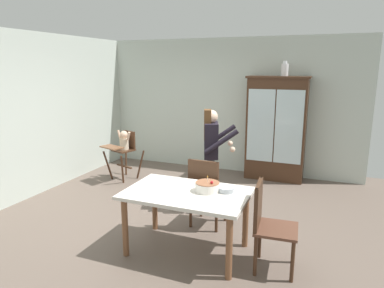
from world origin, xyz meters
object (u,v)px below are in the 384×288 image
Objects in this scene: birthday_cake at (207,187)px; dining_chair_right_end at (267,220)px; dining_table at (187,200)px; ceramic_vase at (285,69)px; high_chair_with_toddler at (124,146)px; serving_bowl at (226,190)px; china_cabinet at (276,128)px; adult_person at (211,147)px; dining_chair_far_side at (206,188)px.

birthday_cake is 0.29× the size of dining_chair_right_end.
birthday_cake is at bearing 25.83° from dining_table.
ceramic_vase is 0.28× the size of high_chair_with_toddler.
serving_bowl is (0.42, 0.16, 0.13)m from dining_table.
dining_table is 5.03× the size of birthday_cake.
dining_table is at bearing -24.61° from high_chair_with_toddler.
dining_chair_right_end reaches higher than serving_bowl.
china_cabinet is at bearing 87.88° from serving_bowl.
ceramic_vase is 0.18× the size of adult_person.
serving_bowl is at bearing -93.99° from ceramic_vase.
ceramic_vase is 0.28× the size of dining_chair_right_end.
dining_chair_right_end is (0.29, -3.14, -1.53)m from ceramic_vase.
serving_bowl is at bearing -17.27° from high_chair_with_toddler.
ceramic_vase is at bearing 86.01° from serving_bowl.
dining_chair_right_end is at bearing 146.01° from dining_chair_far_side.
china_cabinet is 1.96m from adult_person.
dining_chair_right_end is (3.08, -2.04, -0.10)m from high_chair_with_toddler.
dining_chair_right_end reaches higher than dining_table.
adult_person is at bearing -112.51° from ceramic_vase.
dining_chair_far_side is (-0.43, 0.51, -0.21)m from serving_bowl.
china_cabinet is at bearing 80.34° from dining_table.
dining_table is (-0.53, -3.13, -0.35)m from china_cabinet.
china_cabinet is 2.98m from serving_bowl.
china_cabinet is 3.05m from birthday_cake.
adult_person is (-0.77, -1.85, -1.12)m from ceramic_vase.
china_cabinet reaches higher than dining_table.
ceramic_vase is at bearing -42.81° from adult_person.
china_cabinet reaches higher than dining_chair_far_side.
ceramic_vase reaches higher than adult_person.
dining_chair_right_end is at bearing -82.92° from china_cabinet.
ceramic_vase is at bearing 82.19° from birthday_cake.
china_cabinet is 7.29× the size of ceramic_vase.
dining_table is at bearing -101.38° from ceramic_vase.
dining_table is (-0.63, -3.13, -1.45)m from ceramic_vase.
birthday_cake is at bearing -97.81° from ceramic_vase.
dining_chair_far_side is (2.15, -1.36, -0.10)m from high_chair_with_toddler.
serving_bowl is at bearing 132.18° from dining_chair_far_side.
serving_bowl is at bearing 67.22° from dining_chair_right_end.
adult_person reaches higher than serving_bowl.
dining_chair_far_side is at bearing -104.41° from ceramic_vase.
dining_chair_far_side reaches higher than high_chair_with_toddler.
adult_person is at bearing -1.64° from high_chair_with_toddler.
china_cabinet is at bearing -40.23° from adult_person.
high_chair_with_toddler is (-2.79, -1.10, -1.43)m from ceramic_vase.
serving_bowl is 0.19× the size of dining_chair_right_end.
serving_bowl is at bearing 20.83° from dining_table.
high_chair_with_toddler is 3.69m from dining_chair_right_end.
china_cabinet is 2.05× the size of dining_chair_far_side.
high_chair_with_toddler is 3.06m from birthday_cake.
dining_chair_far_side and dining_chair_right_end have the same top height.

